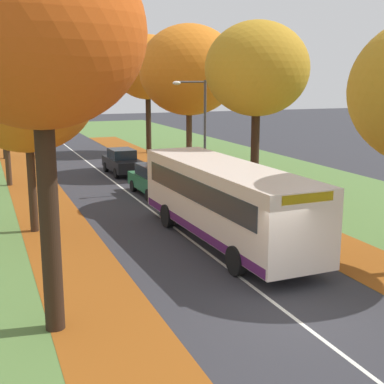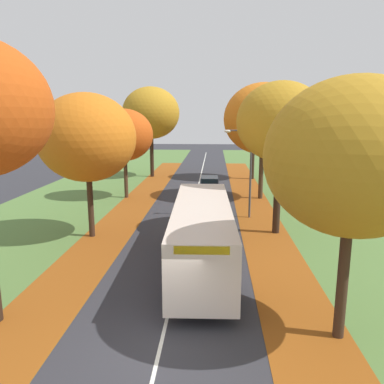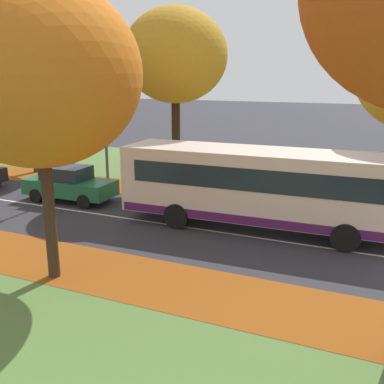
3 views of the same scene
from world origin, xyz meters
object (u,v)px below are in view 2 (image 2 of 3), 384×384
tree_right_nearest (353,158)px  tree_right_near (281,122)px  tree_right_mid (263,119)px  tree_left_far (151,113)px  tree_right_far (254,115)px  car_black_following (209,186)px  car_green_lead (208,205)px  tree_left_near (87,138)px  streetlamp_right (246,163)px  tree_left_mid (124,135)px  bus (202,233)px

tree_right_nearest → tree_right_near: size_ratio=0.92×
tree_right_near → tree_right_mid: bearing=88.9°
tree_left_far → tree_right_far: 11.23m
tree_right_mid → car_black_following: tree_right_mid is taller
tree_right_nearest → tree_right_near: tree_right_near is taller
car_green_lead → tree_right_mid: bearing=54.1°
tree_left_near → streetlamp_right: tree_left_near is taller
tree_left_near → streetlamp_right: size_ratio=1.35×
streetlamp_right → tree_left_mid: bearing=149.1°
tree_right_nearest → tree_right_far: (0.12, 29.84, 1.21)m
tree_right_nearest → car_black_following: bearing=101.9°
tree_left_near → tree_left_mid: tree_left_near is taller
tree_left_far → tree_right_near: (10.78, -20.11, -0.58)m
tree_right_mid → tree_right_far: size_ratio=0.99×
tree_left_far → tree_left_near: bearing=-89.9°
bus → car_black_following: bearing=89.6°
tree_left_far → tree_right_near: bearing=-61.8°
streetlamp_right → car_black_following: size_ratio=1.42×
tree_left_near → tree_right_near: (10.74, 1.32, 0.83)m
tree_left_mid → bus: size_ratio=0.71×
tree_left_far → tree_right_nearest: tree_left_far is taller
tree_right_far → car_green_lead: tree_right_far is taller
car_green_lead → car_black_following: size_ratio=1.00×
tree_right_near → tree_right_mid: tree_right_mid is taller
tree_right_far → car_black_following: 11.72m
bus → tree_right_nearest: bearing=-48.7°
tree_left_mid → tree_right_near: 14.40m
tree_left_far → bus: (6.56, -25.65, -5.38)m
bus → tree_right_near: bearing=52.7°
car_green_lead → tree_right_nearest: bearing=-72.7°
tree_right_mid → tree_right_nearest: bearing=-89.7°
tree_right_far → car_black_following: size_ratio=2.24×
tree_right_nearest → car_green_lead: tree_right_nearest is taller
tree_left_mid → tree_left_far: 11.24m
tree_left_mid → tree_left_far: (0.37, 11.09, 1.82)m
bus → car_green_lead: 9.04m
tree_left_mid → car_green_lead: tree_left_mid is taller
tree_right_nearest → streetlamp_right: (-1.90, 13.98, -1.97)m
tree_right_far → car_green_lead: size_ratio=2.23×
tree_left_near → car_green_lead: size_ratio=1.91×
tree_right_near → car_black_following: tree_right_near is taller
tree_right_near → tree_right_far: 19.18m
streetlamp_right → car_black_following: bearing=109.9°
tree_left_mid → bus: tree_left_mid is taller
streetlamp_right → car_green_lead: size_ratio=1.41×
tree_right_near → car_green_lead: 7.82m
tree_right_mid → bus: size_ratio=0.90×
tree_left_mid → tree_right_near: size_ratio=0.84×
car_green_lead → streetlamp_right: bearing=-3.5°
tree_left_mid → bus: (6.93, -14.57, -3.56)m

